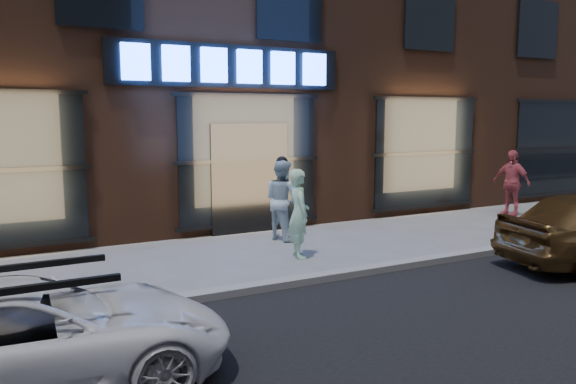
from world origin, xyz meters
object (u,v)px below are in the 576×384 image
Objects in this scene: passerby at (511,183)px; white_suv at (26,338)px; man_cap at (282,200)px; man_bowtie at (299,213)px.

passerby reaches higher than white_suv.
passerby is at bearing -107.84° from man_cap.
man_bowtie is 0.43× the size of white_suv.
white_suv is at bearing 116.75° from man_cap.
white_suv is at bearing 135.99° from man_bowtie.
white_suv is (-11.62, -4.48, -0.32)m from passerby.
man_bowtie is at bearing 148.43° from man_cap.
passerby is (6.94, 1.24, 0.04)m from man_bowtie.
man_bowtie is at bearing -53.44° from white_suv.
man_cap reaches higher than man_bowtie.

